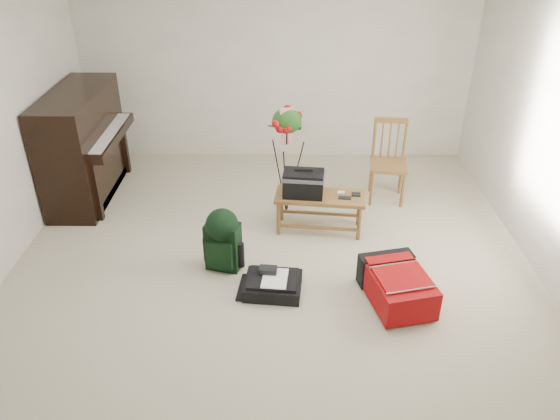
{
  "coord_description": "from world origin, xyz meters",
  "views": [
    {
      "loc": [
        0.11,
        -4.15,
        3.11
      ],
      "look_at": [
        0.07,
        0.35,
        0.5
      ],
      "focal_mm": 35.0,
      "sensor_mm": 36.0,
      "label": 1
    }
  ],
  "objects_px": {
    "piano": "(84,147)",
    "bench": "(309,188)",
    "black_duffel": "(273,284)",
    "red_suitcase": "(396,282)",
    "dining_chair": "(388,162)",
    "flower_stand": "(287,162)",
    "green_backpack": "(223,237)"
  },
  "relations": [
    {
      "from": "bench",
      "to": "red_suitcase",
      "type": "height_order",
      "value": "bench"
    },
    {
      "from": "red_suitcase",
      "to": "piano",
      "type": "bearing_deg",
      "value": 136.54
    },
    {
      "from": "piano",
      "to": "bench",
      "type": "xyz_separation_m",
      "value": [
        2.55,
        -0.8,
        -0.1
      ]
    },
    {
      "from": "piano",
      "to": "dining_chair",
      "type": "height_order",
      "value": "piano"
    },
    {
      "from": "dining_chair",
      "to": "black_duffel",
      "type": "bearing_deg",
      "value": -119.09
    },
    {
      "from": "piano",
      "to": "flower_stand",
      "type": "distance_m",
      "value": 2.36
    },
    {
      "from": "bench",
      "to": "dining_chair",
      "type": "xyz_separation_m",
      "value": [
        0.93,
        0.73,
        -0.05
      ]
    },
    {
      "from": "piano",
      "to": "red_suitcase",
      "type": "height_order",
      "value": "piano"
    },
    {
      "from": "bench",
      "to": "flower_stand",
      "type": "distance_m",
      "value": 0.46
    },
    {
      "from": "piano",
      "to": "dining_chair",
      "type": "relative_size",
      "value": 1.6
    },
    {
      "from": "green_backpack",
      "to": "flower_stand",
      "type": "height_order",
      "value": "flower_stand"
    },
    {
      "from": "red_suitcase",
      "to": "flower_stand",
      "type": "relative_size",
      "value": 0.64
    },
    {
      "from": "piano",
      "to": "green_backpack",
      "type": "relative_size",
      "value": 2.39
    },
    {
      "from": "flower_stand",
      "to": "green_backpack",
      "type": "bearing_deg",
      "value": -139.51
    },
    {
      "from": "red_suitcase",
      "to": "black_duffel",
      "type": "distance_m",
      "value": 1.09
    },
    {
      "from": "red_suitcase",
      "to": "green_backpack",
      "type": "xyz_separation_m",
      "value": [
        -1.56,
        0.44,
        0.19
      ]
    },
    {
      "from": "black_duffel",
      "to": "dining_chair",
      "type": "bearing_deg",
      "value": 59.68
    },
    {
      "from": "piano",
      "to": "black_duffel",
      "type": "distance_m",
      "value": 2.92
    },
    {
      "from": "piano",
      "to": "red_suitcase",
      "type": "relative_size",
      "value": 1.87
    },
    {
      "from": "dining_chair",
      "to": "red_suitcase",
      "type": "xyz_separation_m",
      "value": [
        -0.2,
        -1.85,
        -0.3
      ]
    },
    {
      "from": "red_suitcase",
      "to": "green_backpack",
      "type": "distance_m",
      "value": 1.63
    },
    {
      "from": "piano",
      "to": "red_suitcase",
      "type": "xyz_separation_m",
      "value": [
        3.28,
        -1.92,
        -0.44
      ]
    },
    {
      "from": "piano",
      "to": "bench",
      "type": "bearing_deg",
      "value": -17.39
    },
    {
      "from": "bench",
      "to": "black_duffel",
      "type": "distance_m",
      "value": 1.18
    },
    {
      "from": "green_backpack",
      "to": "flower_stand",
      "type": "distance_m",
      "value": 1.26
    },
    {
      "from": "piano",
      "to": "flower_stand",
      "type": "height_order",
      "value": "flower_stand"
    },
    {
      "from": "bench",
      "to": "piano",
      "type": "bearing_deg",
      "value": 168.8
    },
    {
      "from": "piano",
      "to": "black_duffel",
      "type": "height_order",
      "value": "piano"
    },
    {
      "from": "dining_chair",
      "to": "black_duffel",
      "type": "xyz_separation_m",
      "value": [
        -1.29,
        -1.78,
        -0.38
      ]
    },
    {
      "from": "flower_stand",
      "to": "piano",
      "type": "bearing_deg",
      "value": 149.59
    },
    {
      "from": "piano",
      "to": "green_backpack",
      "type": "xyz_separation_m",
      "value": [
        1.72,
        -1.48,
        -0.25
      ]
    },
    {
      "from": "black_duffel",
      "to": "red_suitcase",
      "type": "bearing_deg",
      "value": 1.78
    }
  ]
}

